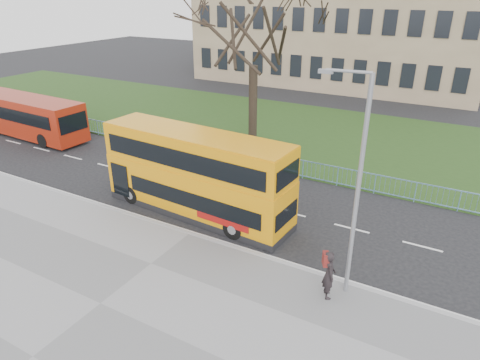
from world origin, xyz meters
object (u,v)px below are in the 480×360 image
Objects in this scene: red_bus at (24,115)px; pedestrian at (329,275)px; yellow_bus at (196,172)px; street_lamp at (356,182)px.

red_bus is 25.93m from pedestrian.
pedestrian is at bearing -17.90° from yellow_bus.
yellow_bus is at bearing -9.79° from red_bus.
street_lamp is at bearing -13.02° from yellow_bus.
red_bus is at bearing 46.54° from pedestrian.
street_lamp reaches higher than red_bus.
pedestrian is 3.36m from street_lamp.
yellow_bus is 1.25× the size of street_lamp.
pedestrian is (25.05, -6.66, -0.49)m from red_bus.
street_lamp reaches higher than pedestrian.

